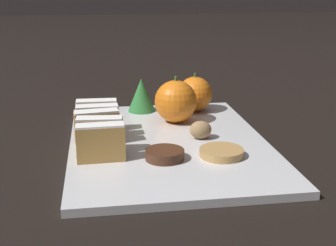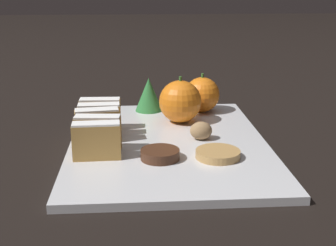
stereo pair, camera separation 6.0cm
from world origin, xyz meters
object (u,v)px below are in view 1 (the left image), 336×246
(orange_far, at_px, (176,101))
(chocolate_cookie, at_px, (165,154))
(walnut, at_px, (201,130))
(orange_near, at_px, (195,94))

(orange_far, distance_m, chocolate_cookie, 0.20)
(orange_far, xyz_separation_m, walnut, (0.03, -0.10, -0.02))
(walnut, bearing_deg, orange_far, 103.84)
(orange_far, bearing_deg, chocolate_cookie, -104.38)
(walnut, height_order, chocolate_cookie, walnut)
(orange_near, xyz_separation_m, orange_far, (-0.05, -0.07, 0.00))
(orange_near, xyz_separation_m, walnut, (-0.03, -0.17, -0.02))
(orange_far, relative_size, chocolate_cookie, 1.48)
(orange_near, height_order, chocolate_cookie, orange_near)
(orange_near, height_order, walnut, orange_near)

